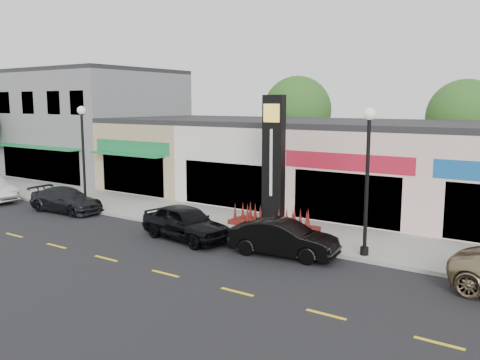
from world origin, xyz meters
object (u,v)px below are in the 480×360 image
(lamp_west_near, at_px, (83,146))
(lamp_east_near, at_px, (368,167))
(car_black_conv, at_px, (283,238))
(pylon_sign, at_px, (273,182))
(car_dark_sedan, at_px, (66,200))
(car_black_sedan, at_px, (186,223))

(lamp_west_near, height_order, lamp_east_near, same)
(lamp_west_near, xyz_separation_m, car_black_conv, (13.31, -1.41, -2.79))
(lamp_west_near, bearing_deg, pylon_sign, 8.77)
(car_dark_sedan, bearing_deg, car_black_conv, -94.93)
(lamp_west_near, bearing_deg, lamp_east_near, 0.00)
(pylon_sign, xyz_separation_m, car_dark_sedan, (-11.21, -2.79, -1.63))
(lamp_west_near, bearing_deg, car_dark_sedan, -100.93)
(car_dark_sedan, xyz_separation_m, car_black_conv, (13.52, -0.31, 0.04))
(pylon_sign, bearing_deg, lamp_west_near, -171.23)
(car_dark_sedan, distance_m, car_black_sedan, 8.97)
(lamp_west_near, height_order, pylon_sign, pylon_sign)
(lamp_west_near, height_order, car_dark_sedan, lamp_west_near)
(lamp_east_near, distance_m, car_black_conv, 4.12)
(lamp_east_near, bearing_deg, car_dark_sedan, -176.15)
(pylon_sign, bearing_deg, car_black_sedan, -123.32)
(car_black_sedan, relative_size, car_black_conv, 1.05)
(car_black_sedan, bearing_deg, lamp_west_near, 87.71)
(lamp_west_near, xyz_separation_m, pylon_sign, (11.00, 1.70, -1.20))
(lamp_east_near, xyz_separation_m, car_black_conv, (-2.69, -1.41, -2.79))
(car_dark_sedan, height_order, car_black_conv, car_black_conv)
(pylon_sign, bearing_deg, car_dark_sedan, -166.03)
(lamp_east_near, height_order, car_dark_sedan, lamp_east_near)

